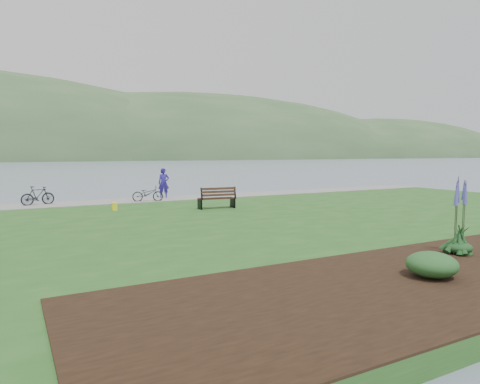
{
  "coord_description": "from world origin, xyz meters",
  "views": [
    {
      "loc": [
        -9.37,
        -15.45,
        2.92
      ],
      "look_at": [
        -0.98,
        0.08,
        1.3
      ],
      "focal_mm": 32.0,
      "sensor_mm": 36.0,
      "label": 1
    }
  ],
  "objects": [
    {
      "name": "ground",
      "position": [
        0.0,
        0.0,
        0.0
      ],
      "size": [
        600.0,
        600.0,
        0.0
      ],
      "primitive_type": "plane",
      "color": "slate",
      "rests_on": "ground"
    },
    {
      "name": "lawn",
      "position": [
        0.0,
        -2.0,
        0.2
      ],
      "size": [
        34.0,
        20.0,
        0.4
      ],
      "primitive_type": "cube",
      "color": "#23531D",
      "rests_on": "ground"
    },
    {
      "name": "shoreline_path",
      "position": [
        0.0,
        6.9,
        0.42
      ],
      "size": [
        34.0,
        2.2,
        0.03
      ],
      "primitive_type": "cube",
      "color": "gray",
      "rests_on": "lawn"
    },
    {
      "name": "far_hillside",
      "position": [
        20.0,
        170.0,
        0.0
      ],
      "size": [
        580.0,
        80.0,
        38.0
      ],
      "primitive_type": null,
      "color": "#365932",
      "rests_on": "ground"
    },
    {
      "name": "park_bench",
      "position": [
        -1.13,
        1.97,
        0.9
      ],
      "size": [
        1.7,
        0.83,
        1.02
      ],
      "rotation": [
        0.0,
        0.0,
        -0.11
      ],
      "color": "black",
      "rests_on": "lawn"
    },
    {
      "name": "person",
      "position": [
        -1.81,
        7.5,
        1.38
      ],
      "size": [
        0.8,
        0.62,
        1.96
      ],
      "primitive_type": "imported",
      "rotation": [
        0.0,
        0.0,
        -0.2
      ],
      "color": "navy",
      "rests_on": "lawn"
    },
    {
      "name": "bicycle_a",
      "position": [
        -3.1,
        6.22,
        0.81
      ],
      "size": [
        0.94,
        1.66,
        0.82
      ],
      "primitive_type": "imported",
      "rotation": [
        0.0,
        0.0,
        1.3
      ],
      "color": "black",
      "rests_on": "lawn"
    },
    {
      "name": "bicycle_b",
      "position": [
        -8.22,
        7.2,
        0.86
      ],
      "size": [
        0.77,
        1.6,
        0.93
      ],
      "primitive_type": "imported",
      "rotation": [
        0.0,
        0.0,
        1.79
      ],
      "color": "black",
      "rests_on": "lawn"
    },
    {
      "name": "pannier",
      "position": [
        -5.36,
        3.6,
        0.57
      ],
      "size": [
        0.23,
        0.33,
        0.34
      ],
      "primitive_type": "cube",
      "rotation": [
        0.0,
        0.0,
        -0.1
      ],
      "color": "yellow",
      "rests_on": "lawn"
    },
    {
      "name": "echium_4",
      "position": [
        0.32,
        -8.9,
        1.37
      ],
      "size": [
        0.62,
        0.62,
        2.26
      ],
      "color": "#153B1A",
      "rests_on": "garden_bed"
    },
    {
      "name": "shrub_0",
      "position": [
        -2.0,
        -9.9,
        0.69
      ],
      "size": [
        1.0,
        1.0,
        0.5
      ],
      "primitive_type": "ellipsoid",
      "color": "#1E4C21",
      "rests_on": "garden_bed"
    }
  ]
}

